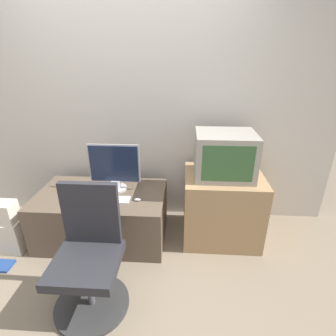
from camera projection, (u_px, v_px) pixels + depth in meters
The scene contains 12 objects.
ground_plane at pixel (106, 302), 2.06m from camera, with size 12.00×12.00×0.00m, color #7F705B.
wall_back at pixel (129, 104), 2.74m from camera, with size 4.40×0.05×2.60m.
desk at pixel (103, 215), 2.69m from camera, with size 1.26×0.74×0.51m.
side_stand at pixel (221, 206), 2.68m from camera, with size 0.76×0.63×0.70m.
main_monitor at pixel (115, 168), 2.58m from camera, with size 0.51×0.22×0.48m.
keyboard at pixel (111, 200), 2.47m from camera, with size 0.35×0.13×0.01m.
mouse at pixel (137, 200), 2.46m from camera, with size 0.06×0.03×0.03m.
crt_tv at pixel (224, 155), 2.44m from camera, with size 0.55×0.45×0.42m.
office_chair at pixel (89, 260), 1.92m from camera, with size 0.56×0.56×0.96m.
cardboard_box_lower at pixel (10, 236), 2.53m from camera, with size 0.26×0.18×0.33m.
cardboard_box_upper at pixel (3, 213), 2.42m from camera, with size 0.23×0.16×0.21m.
book at pixel (2, 266), 2.38m from camera, with size 0.17×0.15×0.02m.
Camera 1 is at (0.58, -1.42, 1.79)m, focal length 28.00 mm.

